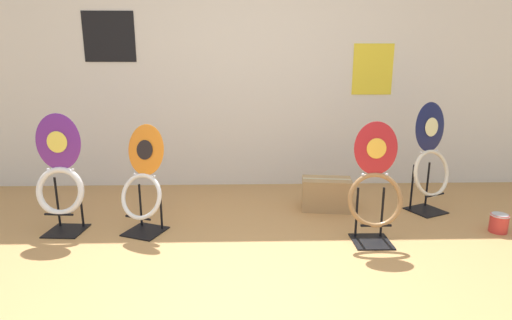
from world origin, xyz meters
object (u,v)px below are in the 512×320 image
(toilet_seat_display_orange_sun, at_px, (144,182))
(paint_can, at_px, (499,222))
(storage_box, at_px, (326,194))
(toilet_seat_display_crimson_swirl, at_px, (375,188))
(toilet_seat_display_purple_note, at_px, (60,177))
(toilet_seat_display_navy_moon, at_px, (430,159))

(toilet_seat_display_orange_sun, xyz_separation_m, paint_can, (2.81, -0.09, -0.33))
(paint_can, distance_m, storage_box, 1.39)
(toilet_seat_display_crimson_swirl, bearing_deg, toilet_seat_display_purple_note, 173.83)
(paint_can, bearing_deg, toilet_seat_display_orange_sun, 178.11)
(toilet_seat_display_purple_note, bearing_deg, toilet_seat_display_crimson_swirl, -6.17)
(toilet_seat_display_crimson_swirl, bearing_deg, storage_box, 106.19)
(toilet_seat_display_crimson_swirl, relative_size, storage_box, 1.93)
(toilet_seat_display_crimson_swirl, xyz_separation_m, toilet_seat_display_purple_note, (-2.38, 0.26, 0.02))
(toilet_seat_display_crimson_swirl, bearing_deg, toilet_seat_display_orange_sun, 171.89)
(toilet_seat_display_navy_moon, bearing_deg, toilet_seat_display_orange_sun, -170.98)
(paint_can, height_order, storage_box, storage_box)
(toilet_seat_display_navy_moon, height_order, toilet_seat_display_orange_sun, toilet_seat_display_navy_moon)
(toilet_seat_display_purple_note, distance_m, paint_can, 3.47)
(toilet_seat_display_navy_moon, bearing_deg, paint_can, -51.89)
(toilet_seat_display_crimson_swirl, xyz_separation_m, paint_can, (1.07, 0.16, -0.35))
(toilet_seat_display_purple_note, bearing_deg, toilet_seat_display_orange_sun, -0.86)
(toilet_seat_display_crimson_swirl, distance_m, toilet_seat_display_orange_sun, 1.76)
(storage_box, bearing_deg, toilet_seat_display_navy_moon, -4.59)
(toilet_seat_display_purple_note, xyz_separation_m, storage_box, (2.18, 0.45, -0.31))
(toilet_seat_display_orange_sun, bearing_deg, toilet_seat_display_crimson_swirl, -8.11)
(toilet_seat_display_navy_moon, xyz_separation_m, paint_can, (0.38, -0.48, -0.41))
(toilet_seat_display_navy_moon, bearing_deg, storage_box, 175.41)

